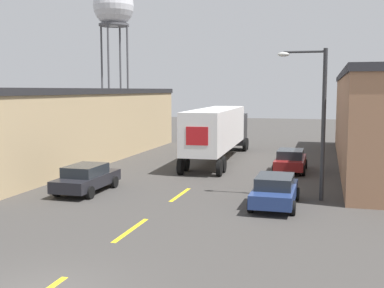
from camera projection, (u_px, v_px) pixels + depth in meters
road_centerline at (131, 230)px, 18.27m from camera, size 0.20×16.04×0.01m
warehouse_left at (57, 124)px, 36.32m from camera, size 9.35×27.91×5.41m
semi_truck at (219, 129)px, 36.12m from camera, size 3.31×15.48×3.93m
parked_car_right_far at (291, 160)px, 31.30m from camera, size 2.03×4.54×1.44m
parked_car_right_mid at (275, 190)px, 21.91m from camera, size 2.03×4.54×1.44m
parked_car_left_far at (87, 178)px, 24.96m from camera, size 2.03×4.54×1.44m
water_tower at (114, 8)px, 70.02m from camera, size 5.92×5.92×20.40m
street_lamp at (318, 113)px, 22.76m from camera, size 2.32×0.32×7.23m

